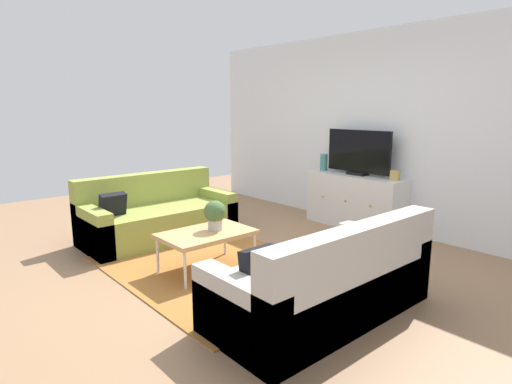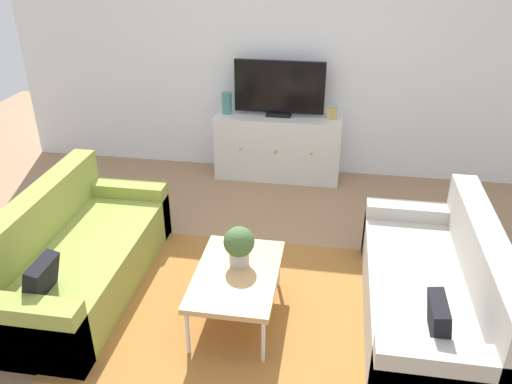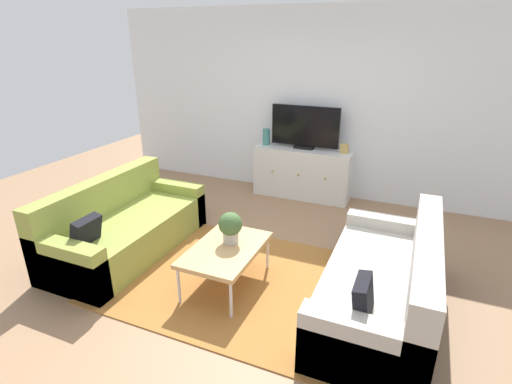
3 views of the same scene
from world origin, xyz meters
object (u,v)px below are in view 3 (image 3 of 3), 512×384
Objects in this scene: couch_right_side at (388,288)px; potted_plant at (230,226)px; coffee_table at (226,250)px; couch_left_side at (122,228)px; tv_console at (303,173)px; mantel_clock at (345,149)px; flat_screen_tv at (305,127)px; glass_vase at (266,137)px.

couch_right_side is 1.51m from potted_plant.
couch_left_side is at bearing 173.58° from coffee_table.
tv_console is 10.99× the size of mantel_clock.
couch_right_side is 1.49m from coffee_table.
flat_screen_tv is 4.10× the size of glass_vase.
mantel_clock is at bearing 110.60° from couch_right_side.
potted_plant is at bearing 89.72° from coffee_table.
glass_vase is (-2.08, 2.37, 0.59)m from couch_right_side.
glass_vase is at bearing 103.96° from potted_plant.
couch_left_side is 14.59× the size of mantel_clock.
glass_vase reaches higher than tv_console.
coffee_table is at bearing -173.94° from couch_right_side.
couch_right_side is at bearing -58.17° from flat_screen_tv.
potted_plant is 0.31× the size of flat_screen_tv.
couch_right_side is at bearing 1.86° from potted_plant.
mantel_clock is at bearing 0.00° from glass_vase.
glass_vase is (-0.59, -0.02, -0.19)m from flat_screen_tv.
flat_screen_tv is (-0.01, 2.55, 0.67)m from coffee_table.
coffee_table is at bearing -89.83° from flat_screen_tv.
coffee_table is (-1.48, -0.16, 0.11)m from couch_right_side.
potted_plant reaches higher than coffee_table.
glass_vase is at bearing 180.00° from mantel_clock.
glass_vase is (-0.60, 2.42, 0.28)m from potted_plant.
flat_screen_tv is at bearing 90.19° from potted_plant.
couch_left_side is 1.33× the size of tv_console.
mantel_clock is (1.98, 2.37, 0.54)m from couch_left_side.
couch_right_side is 1.33× the size of tv_console.
couch_left_side is 7.75× the size of glass_vase.
coffee_table is 0.93× the size of flat_screen_tv.
couch_right_side is 1.89× the size of flat_screen_tv.
tv_console is 0.74m from mantel_clock.
tv_console is at bearing 90.19° from potted_plant.
couch_right_side is at bearing -48.77° from glass_vase.
potted_plant is at bearing -89.81° from tv_console.
mantel_clock reaches higher than potted_plant.
coffee_table is (1.40, -0.16, 0.11)m from couch_left_side.
couch_left_side is at bearing -108.51° from glass_vase.
couch_right_side reaches higher than coffee_table.
coffee_table is 2.65m from glass_vase.
tv_console is at bearing 122.05° from couch_right_side.
couch_right_side is 2.93m from flat_screen_tv.
mantel_clock reaches higher than tv_console.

